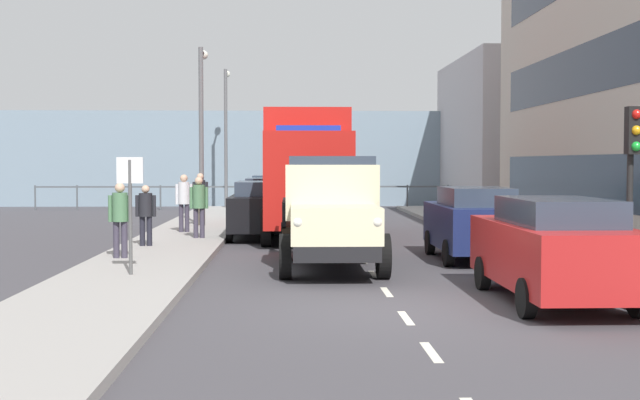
{
  "coord_description": "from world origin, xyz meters",
  "views": [
    {
      "loc": [
        1.7,
        12.89,
        2.3
      ],
      "look_at": [
        0.79,
        -13.18,
        1.13
      ],
      "focal_mm": 47.13,
      "sensor_mm": 36.0,
      "label": 1
    }
  ],
  "objects_px": {
    "lorry_cargo_red": "(306,170)",
    "traffic_light_near": "(633,153)",
    "car_navy_kerbside_1": "(474,222)",
    "pedestrian_near_railing": "(200,194)",
    "car_maroon_oppositeside_1": "(266,200)",
    "truck_vintage_cream": "(331,215)",
    "car_black_oppositeside_0": "(261,209)",
    "pedestrian_by_lamp": "(184,198)",
    "pedestrian_couple_b": "(120,214)",
    "pedestrian_with_bag": "(146,210)",
    "pedestrian_in_dark_coat": "(199,202)",
    "car_red_kerbside_near": "(554,248)",
    "street_sign": "(130,195)",
    "car_teal_oppositeside_2": "(270,194)",
    "lamp_post_promenade": "(202,119)",
    "lamp_post_far": "(226,125)"
  },
  "relations": [
    {
      "from": "pedestrian_with_bag",
      "to": "traffic_light_near",
      "type": "distance_m",
      "value": 11.93
    },
    {
      "from": "car_red_kerbside_near",
      "to": "street_sign",
      "type": "height_order",
      "value": "street_sign"
    },
    {
      "from": "car_black_oppositeside_0",
      "to": "pedestrian_by_lamp",
      "type": "relative_size",
      "value": 2.43
    },
    {
      "from": "car_navy_kerbside_1",
      "to": "pedestrian_by_lamp",
      "type": "relative_size",
      "value": 2.22
    },
    {
      "from": "street_sign",
      "to": "pedestrian_in_dark_coat",
      "type": "bearing_deg",
      "value": -93.31
    },
    {
      "from": "pedestrian_couple_b",
      "to": "car_red_kerbside_near",
      "type": "bearing_deg",
      "value": 146.33
    },
    {
      "from": "car_navy_kerbside_1",
      "to": "car_maroon_oppositeside_1",
      "type": "distance_m",
      "value": 12.55
    },
    {
      "from": "lorry_cargo_red",
      "to": "car_teal_oppositeside_2",
      "type": "relative_size",
      "value": 2.01
    },
    {
      "from": "street_sign",
      "to": "pedestrian_by_lamp",
      "type": "bearing_deg",
      "value": -88.68
    },
    {
      "from": "pedestrian_near_railing",
      "to": "lamp_post_promenade",
      "type": "distance_m",
      "value": 2.61
    },
    {
      "from": "car_red_kerbside_near",
      "to": "street_sign",
      "type": "distance_m",
      "value": 7.85
    },
    {
      "from": "car_navy_kerbside_1",
      "to": "street_sign",
      "type": "relative_size",
      "value": 1.76
    },
    {
      "from": "traffic_light_near",
      "to": "lorry_cargo_red",
      "type": "bearing_deg",
      "value": -59.11
    },
    {
      "from": "car_navy_kerbside_1",
      "to": "pedestrian_near_railing",
      "type": "xyz_separation_m",
      "value": [
        7.39,
        -9.25,
        0.31
      ]
    },
    {
      "from": "truck_vintage_cream",
      "to": "lamp_post_promenade",
      "type": "height_order",
      "value": "lamp_post_promenade"
    },
    {
      "from": "car_navy_kerbside_1",
      "to": "pedestrian_in_dark_coat",
      "type": "relative_size",
      "value": 2.27
    },
    {
      "from": "lamp_post_far",
      "to": "car_teal_oppositeside_2",
      "type": "bearing_deg",
      "value": 124.84
    },
    {
      "from": "lorry_cargo_red",
      "to": "traffic_light_near",
      "type": "bearing_deg",
      "value": 120.89
    },
    {
      "from": "car_black_oppositeside_0",
      "to": "pedestrian_couple_b",
      "type": "height_order",
      "value": "pedestrian_couple_b"
    },
    {
      "from": "truck_vintage_cream",
      "to": "pedestrian_couple_b",
      "type": "relative_size",
      "value": 3.33
    },
    {
      "from": "pedestrian_by_lamp",
      "to": "lamp_post_far",
      "type": "height_order",
      "value": "lamp_post_far"
    },
    {
      "from": "traffic_light_near",
      "to": "pedestrian_couple_b",
      "type": "bearing_deg",
      "value": -17.77
    },
    {
      "from": "truck_vintage_cream",
      "to": "pedestrian_by_lamp",
      "type": "relative_size",
      "value": 3.17
    },
    {
      "from": "traffic_light_near",
      "to": "truck_vintage_cream",
      "type": "bearing_deg",
      "value": -20.46
    },
    {
      "from": "car_maroon_oppositeside_1",
      "to": "pedestrian_in_dark_coat",
      "type": "relative_size",
      "value": 2.52
    },
    {
      "from": "pedestrian_couple_b",
      "to": "lamp_post_far",
      "type": "relative_size",
      "value": 0.26
    },
    {
      "from": "car_navy_kerbside_1",
      "to": "car_teal_oppositeside_2",
      "type": "xyz_separation_m",
      "value": [
        5.21,
        -17.85,
        0.0
      ]
    },
    {
      "from": "car_red_kerbside_near",
      "to": "pedestrian_couple_b",
      "type": "height_order",
      "value": "pedestrian_couple_b"
    },
    {
      "from": "lamp_post_promenade",
      "to": "street_sign",
      "type": "height_order",
      "value": "lamp_post_promenade"
    },
    {
      "from": "lorry_cargo_red",
      "to": "pedestrian_near_railing",
      "type": "height_order",
      "value": "lorry_cargo_red"
    },
    {
      "from": "pedestrian_by_lamp",
      "to": "traffic_light_near",
      "type": "bearing_deg",
      "value": 133.31
    },
    {
      "from": "truck_vintage_cream",
      "to": "lorry_cargo_red",
      "type": "bearing_deg",
      "value": -87.24
    },
    {
      "from": "pedestrian_in_dark_coat",
      "to": "lamp_post_far",
      "type": "height_order",
      "value": "lamp_post_far"
    },
    {
      "from": "pedestrian_in_dark_coat",
      "to": "street_sign",
      "type": "distance_m",
      "value": 7.86
    },
    {
      "from": "pedestrian_by_lamp",
      "to": "pedestrian_couple_b",
      "type": "bearing_deg",
      "value": 85.63
    },
    {
      "from": "lorry_cargo_red",
      "to": "traffic_light_near",
      "type": "height_order",
      "value": "lorry_cargo_red"
    },
    {
      "from": "pedestrian_with_bag",
      "to": "pedestrian_in_dark_coat",
      "type": "xyz_separation_m",
      "value": [
        -1.12,
        -2.25,
        0.11
      ]
    },
    {
      "from": "car_navy_kerbside_1",
      "to": "pedestrian_near_railing",
      "type": "relative_size",
      "value": 2.22
    },
    {
      "from": "pedestrian_near_railing",
      "to": "traffic_light_near",
      "type": "xyz_separation_m",
      "value": [
        -9.55,
        13.13,
        1.27
      ]
    },
    {
      "from": "car_red_kerbside_near",
      "to": "pedestrian_with_bag",
      "type": "xyz_separation_m",
      "value": [
        8.04,
        -8.16,
        0.17
      ]
    },
    {
      "from": "pedestrian_with_bag",
      "to": "lamp_post_far",
      "type": "relative_size",
      "value": 0.24
    },
    {
      "from": "lorry_cargo_red",
      "to": "pedestrian_couple_b",
      "type": "distance_m",
      "value": 8.02
    },
    {
      "from": "car_teal_oppositeside_2",
      "to": "pedestrian_with_bag",
      "type": "relative_size",
      "value": 2.61
    },
    {
      "from": "car_navy_kerbside_1",
      "to": "pedestrian_in_dark_coat",
      "type": "height_order",
      "value": "pedestrian_in_dark_coat"
    },
    {
      "from": "lamp_post_far",
      "to": "car_red_kerbside_near",
      "type": "bearing_deg",
      "value": 105.33
    },
    {
      "from": "car_navy_kerbside_1",
      "to": "pedestrian_with_bag",
      "type": "xyz_separation_m",
      "value": [
        8.04,
        -2.16,
        0.17
      ]
    },
    {
      "from": "car_red_kerbside_near",
      "to": "lamp_post_promenade",
      "type": "relative_size",
      "value": 0.74
    },
    {
      "from": "pedestrian_couple_b",
      "to": "pedestrian_near_railing",
      "type": "bearing_deg",
      "value": -94.32
    },
    {
      "from": "pedestrian_couple_b",
      "to": "car_teal_oppositeside_2",
      "type": "bearing_deg",
      "value": -99.02
    },
    {
      "from": "car_teal_oppositeside_2",
      "to": "car_black_oppositeside_0",
      "type": "bearing_deg",
      "value": 90.0
    }
  ]
}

